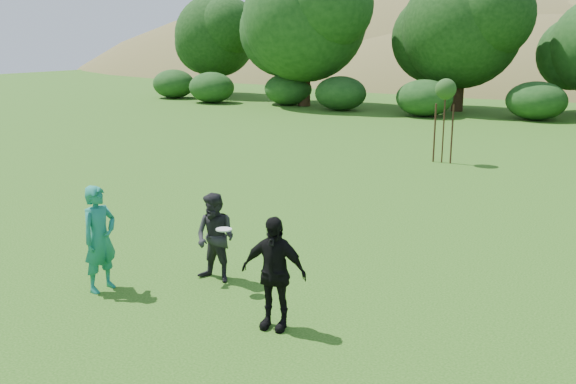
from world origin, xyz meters
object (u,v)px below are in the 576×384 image
at_px(player_black, 274,273).
at_px(sapling, 446,91).
at_px(player_teal, 100,239).
at_px(player_grey, 215,238).

distance_m(player_black, sapling, 14.01).
xyz_separation_m(player_teal, sapling, (1.50, 14.05, 1.51)).
distance_m(player_grey, sapling, 12.84).
bearing_deg(sapling, player_black, -82.62).
bearing_deg(sapling, player_grey, -90.33).
bearing_deg(player_grey, player_teal, -137.99).
xyz_separation_m(player_teal, player_black, (3.28, 0.25, -0.05)).
height_order(player_black, sapling, sapling).
distance_m(player_teal, player_grey, 1.94).
relative_size(player_grey, sapling, 0.56).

